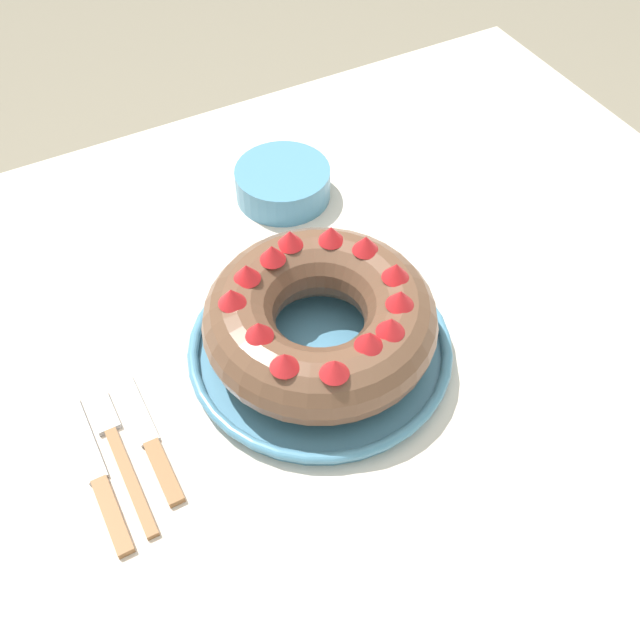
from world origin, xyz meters
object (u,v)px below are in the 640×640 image
at_px(bundt_cake, 320,319).
at_px(side_bowl, 283,183).
at_px(serving_dish, 320,349).
at_px(cake_knife, 152,445).
at_px(serving_knife, 100,483).
at_px(fork, 118,450).

height_order(bundt_cake, side_bowl, bundt_cake).
bearing_deg(serving_dish, cake_knife, -173.32).
bearing_deg(serving_dish, bundt_cake, -102.65).
bearing_deg(serving_knife, side_bowl, 42.29).
xyz_separation_m(serving_dish, side_bowl, (0.08, 0.26, 0.01)).
bearing_deg(side_bowl, fork, -139.37).
xyz_separation_m(fork, serving_knife, (-0.03, -0.03, 0.00)).
height_order(serving_knife, side_bowl, side_bowl).
xyz_separation_m(cake_knife, side_bowl, (0.29, 0.29, 0.02)).
distance_m(serving_dish, fork, 0.24).
xyz_separation_m(serving_dish, fork, (-0.24, -0.01, -0.01)).
height_order(bundt_cake, fork, bundt_cake).
distance_m(bundt_cake, cake_knife, 0.22).
relative_size(fork, cake_knife, 1.07).
distance_m(bundt_cake, side_bowl, 0.28).
bearing_deg(cake_knife, bundt_cake, 5.46).
xyz_separation_m(serving_dish, bundt_cake, (-0.00, -0.00, 0.05)).
bearing_deg(fork, serving_dish, 1.85).
height_order(bundt_cake, serving_knife, bundt_cake).
bearing_deg(side_bowl, serving_knife, -139.01).
bearing_deg(serving_knife, bundt_cake, 9.96).
bearing_deg(fork, serving_knife, -136.43).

